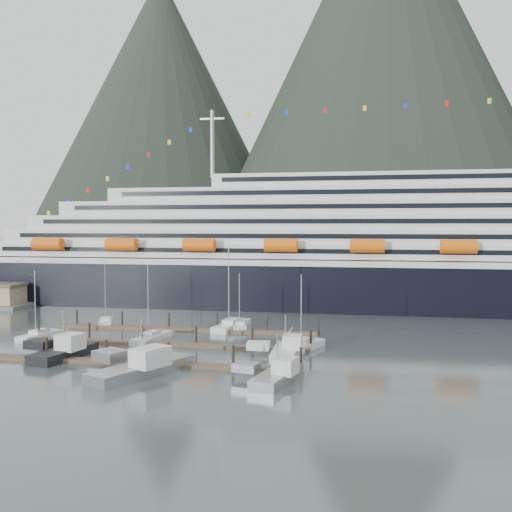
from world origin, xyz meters
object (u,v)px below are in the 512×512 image
(sailboat_b, at_px, (151,338))
(sailboat_f, at_px, (239,327))
(cruise_ship, at_px, (381,255))
(trawler_c, at_px, (141,367))
(sailboat_g, at_px, (231,326))
(sailboat_h, at_px, (304,346))
(trawler_d, at_px, (276,375))
(sailboat_a, at_px, (39,336))
(trawler_e, at_px, (284,351))
(trawler_b, at_px, (63,351))
(sailboat_e, at_px, (106,322))

(sailboat_b, relative_size, sailboat_f, 1.22)
(cruise_ship, relative_size, trawler_c, 13.47)
(sailboat_b, bearing_deg, sailboat_g, -28.42)
(sailboat_h, bearing_deg, trawler_c, 157.90)
(sailboat_f, height_order, sailboat_h, sailboat_h)
(trawler_c, xyz_separation_m, trawler_d, (17.27, -0.05, -0.14))
(trawler_d, bearing_deg, sailboat_f, 31.18)
(cruise_ship, bearing_deg, sailboat_b, -127.48)
(sailboat_a, relative_size, trawler_e, 1.13)
(sailboat_f, relative_size, trawler_b, 0.89)
(sailboat_b, bearing_deg, cruise_ship, -29.23)
(trawler_d, bearing_deg, trawler_e, 15.80)
(sailboat_g, bearing_deg, trawler_d, -148.69)
(trawler_b, xyz_separation_m, trawler_e, (30.77, 6.77, -0.07))
(sailboat_b, distance_m, sailboat_e, 19.81)
(cruise_ship, distance_m, sailboat_g, 45.72)
(cruise_ship, relative_size, trawler_e, 20.19)
(trawler_e, bearing_deg, sailboat_h, -22.50)
(trawler_c, bearing_deg, sailboat_g, 18.93)
(sailboat_b, bearing_deg, sailboat_f, -32.22)
(cruise_ship, bearing_deg, sailboat_e, -145.90)
(trawler_b, height_order, trawler_e, trawler_b)
(cruise_ship, bearing_deg, sailboat_h, -103.51)
(sailboat_f, bearing_deg, trawler_e, -165.22)
(cruise_ship, height_order, sailboat_g, cruise_ship)
(sailboat_f, distance_m, trawler_d, 37.08)
(sailboat_f, xyz_separation_m, sailboat_h, (13.50, -15.48, 0.02))
(sailboat_b, distance_m, trawler_d, 32.08)
(sailboat_f, height_order, sailboat_g, sailboat_g)
(sailboat_e, xyz_separation_m, sailboat_h, (39.50, -15.48, 0.02))
(sailboat_a, height_order, trawler_e, sailboat_a)
(trawler_b, distance_m, trawler_d, 32.49)
(sailboat_b, relative_size, sailboat_g, 0.84)
(trawler_c, relative_size, trawler_e, 1.50)
(trawler_c, bearing_deg, trawler_d, -65.57)
(sailboat_e, relative_size, trawler_d, 1.14)
(sailboat_b, relative_size, sailboat_h, 1.08)
(sailboat_f, xyz_separation_m, sailboat_g, (-1.48, -0.00, 0.05))
(cruise_ship, xyz_separation_m, trawler_c, (-30.56, -69.87, -11.07))
(trawler_d, bearing_deg, cruise_ship, 1.01)
(sailboat_g, distance_m, trawler_c, 35.09)
(trawler_d, xyz_separation_m, trawler_e, (-0.97, 13.72, 0.03))
(sailboat_h, height_order, trawler_c, sailboat_h)
(sailboat_e, relative_size, trawler_c, 0.81)
(sailboat_a, xyz_separation_m, sailboat_e, (4.65, 15.33, -0.01))
(sailboat_a, xyz_separation_m, trawler_c, (25.70, -19.59, 0.57))
(sailboat_f, distance_m, trawler_e, 24.10)
(sailboat_h, distance_m, trawler_d, 19.53)
(cruise_ship, xyz_separation_m, trawler_e, (-14.26, -56.20, -11.17))
(cruise_ship, bearing_deg, sailboat_a, -138.22)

